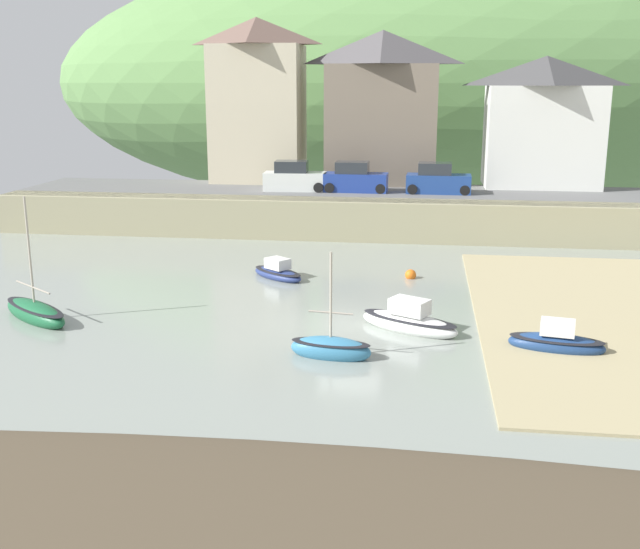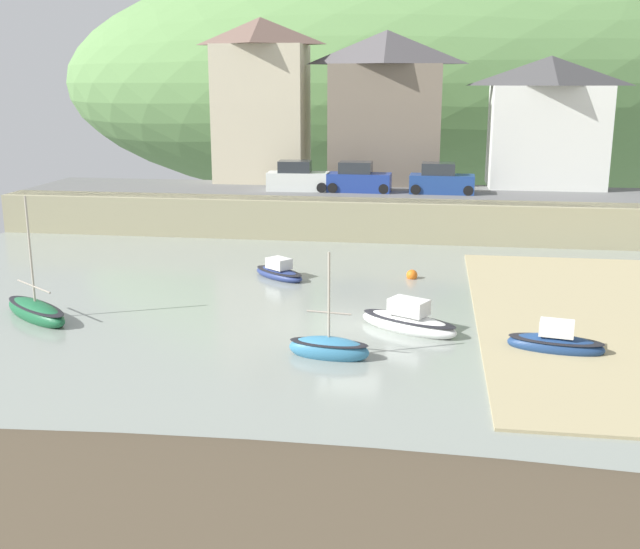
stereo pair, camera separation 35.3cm
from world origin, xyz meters
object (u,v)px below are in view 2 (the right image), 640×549
rowboat_small_beached (408,322)px  parked_car_by_wall (358,179)px  sailboat_far_left (279,272)px  mooring_buoy (412,275)px  waterfront_building_left (262,100)px  waterfront_building_right (547,121)px  parked_car_near_slipway (298,178)px  waterfront_building_centre (386,107)px  dinghy_open_wooden (556,343)px  sailboat_tall_mast (36,311)px  parked_car_end_of_row (441,181)px  motorboat_with_cabin (329,348)px

rowboat_small_beached → parked_car_by_wall: (-4.03, 21.17, 2.85)m
sailboat_far_left → mooring_buoy: 6.53m
waterfront_building_left → sailboat_far_left: bearing=-75.2°
waterfront_building_right → parked_car_near_slipway: 17.33m
waterfront_building_left → rowboat_small_beached: bearing=-66.0°
waterfront_building_left → mooring_buoy: bearing=-57.2°
waterfront_building_centre → parked_car_by_wall: size_ratio=2.51×
parked_car_by_wall → dinghy_open_wooden: bearing=-66.2°
waterfront_building_right → waterfront_building_centre: bearing=180.0°
waterfront_building_centre → rowboat_small_beached: waterfront_building_centre is taller
waterfront_building_centre → sailboat_far_left: size_ratio=3.22×
waterfront_building_left → parked_car_by_wall: bearing=-31.4°
rowboat_small_beached → mooring_buoy: rowboat_small_beached is taller
dinghy_open_wooden → mooring_buoy: size_ratio=6.43×
waterfront_building_left → sailboat_tall_mast: 27.72m
sailboat_tall_mast → parked_car_by_wall: 24.63m
sailboat_far_left → parked_car_near_slipway: parked_car_near_slipway is taller
parked_car_by_wall → parked_car_end_of_row: same height
waterfront_building_centre → rowboat_small_beached: size_ratio=2.45×
waterfront_building_left → mooring_buoy: size_ratio=20.59×
rowboat_small_beached → sailboat_tall_mast: 15.06m
waterfront_building_left → mooring_buoy: waterfront_building_left is taller
motorboat_with_cabin → parked_car_by_wall: parked_car_by_wall is taller
waterfront_building_centre → rowboat_small_beached: bearing=-84.2°
waterfront_building_left → sailboat_tall_mast: waterfront_building_left is taller
sailboat_tall_mast → parked_car_by_wall: bearing=99.4°
dinghy_open_wooden → parked_car_by_wall: size_ratio=0.85×
waterfront_building_centre → dinghy_open_wooden: waterfront_building_centre is taller
waterfront_building_centre → waterfront_building_right: bearing=0.0°
motorboat_with_cabin → mooring_buoy: bearing=85.1°
parked_car_end_of_row → dinghy_open_wooden: bearing=-78.6°
sailboat_far_left → rowboat_small_beached: (6.57, -7.32, 0.08)m
motorboat_with_cabin → parked_car_end_of_row: 25.02m
rowboat_small_beached → dinghy_open_wooden: (5.27, -1.69, -0.02)m
rowboat_small_beached → parked_car_by_wall: bearing=128.9°
parked_car_near_slipway → mooring_buoy: bearing=-61.4°
dinghy_open_wooden → mooring_buoy: dinghy_open_wooden is taller
waterfront_building_centre → waterfront_building_right: (10.92, 0.00, -0.89)m
waterfront_building_centre → sailboat_tall_mast: waterfront_building_centre is taller
parked_car_by_wall → waterfront_building_centre: bearing=74.2°
dinghy_open_wooden → parked_car_end_of_row: (-3.97, 22.87, 2.87)m
sailboat_tall_mast → parked_car_by_wall: (11.01, 21.84, 2.89)m
waterfront_building_left → waterfront_building_right: size_ratio=1.31×
waterfront_building_left → dinghy_open_wooden: 32.99m
rowboat_small_beached → mooring_buoy: size_ratio=7.71×
sailboat_tall_mast → rowboat_small_beached: bearing=38.7°
waterfront_building_left → sailboat_far_left: size_ratio=3.51×
waterfront_building_centre → parked_car_by_wall: waterfront_building_centre is taller
waterfront_building_right → parked_car_by_wall: (-12.33, -4.50, -3.60)m
parked_car_near_slipway → mooring_buoy: parked_car_near_slipway is taller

